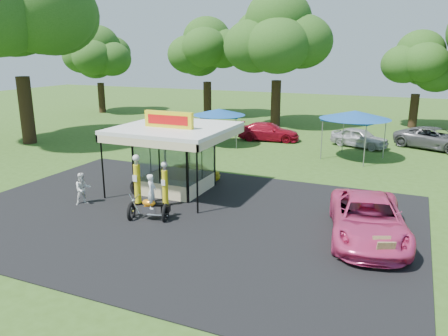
{
  "coord_description": "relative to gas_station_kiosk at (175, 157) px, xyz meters",
  "views": [
    {
      "loc": [
        8.9,
        -13.76,
        7.03
      ],
      "look_at": [
        1.15,
        4.0,
        1.8
      ],
      "focal_mm": 35.0,
      "sensor_mm": 36.0,
      "label": 1
    }
  ],
  "objects": [
    {
      "name": "ground",
      "position": [
        2.0,
        -4.99,
        -1.78
      ],
      "size": [
        120.0,
        120.0,
        0.0
      ],
      "primitive_type": "plane",
      "color": "#325019",
      "rests_on": "ground"
    },
    {
      "name": "asphalt_apron",
      "position": [
        2.0,
        -2.99,
        -1.76
      ],
      "size": [
        20.0,
        14.0,
        0.04
      ],
      "primitive_type": "cube",
      "color": "black",
      "rests_on": "ground"
    },
    {
      "name": "gas_station_kiosk",
      "position": [
        0.0,
        0.0,
        0.0
      ],
      "size": [
        5.4,
        5.4,
        4.18
      ],
      "color": "white",
      "rests_on": "ground"
    },
    {
      "name": "gas_pump_left",
      "position": [
        -0.57,
        -2.57,
        -0.62
      ],
      "size": [
        0.45,
        0.45,
        2.42
      ],
      "color": "black",
      "rests_on": "ground"
    },
    {
      "name": "gas_pump_right",
      "position": [
        0.73,
        -2.25,
        -0.75
      ],
      "size": [
        0.4,
        0.4,
        2.16
      ],
      "color": "black",
      "rests_on": "ground"
    },
    {
      "name": "motorcycle",
      "position": [
        1.06,
        -3.99,
        -0.96
      ],
      "size": [
        1.87,
        1.28,
        2.12
      ],
      "rotation": [
        0.0,
        0.0,
        0.29
      ],
      "color": "black",
      "rests_on": "ground"
    },
    {
      "name": "spare_tires",
      "position": [
        -1.46,
        -1.32,
        -1.41
      ],
      "size": [
        0.95,
        0.86,
        0.77
      ],
      "rotation": [
        0.0,
        0.0,
        0.54
      ],
      "color": "black",
      "rests_on": "ground"
    },
    {
      "name": "a_frame_sign",
      "position": [
        10.45,
        -4.62,
        -1.24
      ],
      "size": [
        0.66,
        0.75,
        1.08
      ],
      "rotation": [
        0.0,
        0.0,
        0.4
      ],
      "color": "#593819",
      "rests_on": "ground"
    },
    {
      "name": "kiosk_car",
      "position": [
        -0.0,
        2.21,
        -1.3
      ],
      "size": [
        2.82,
        1.13,
        0.96
      ],
      "primitive_type": "imported",
      "rotation": [
        0.0,
        0.0,
        1.57
      ],
      "color": "yellow",
      "rests_on": "ground"
    },
    {
      "name": "pink_sedan",
      "position": [
        9.71,
        -2.3,
        -0.97
      ],
      "size": [
        3.79,
        6.26,
        1.63
      ],
      "primitive_type": "imported",
      "rotation": [
        0.0,
        0.0,
        0.2
      ],
      "color": "#DC3B7A",
      "rests_on": "ground"
    },
    {
      "name": "spectator_west",
      "position": [
        -2.96,
        -3.56,
        -1.02
      ],
      "size": [
        0.91,
        0.95,
        1.54
      ],
      "primitive_type": "imported",
      "rotation": [
        0.0,
        0.0,
        0.94
      ],
      "color": "white",
      "rests_on": "ground"
    },
    {
      "name": "bg_car_a",
      "position": [
        -8.0,
        14.0,
        -0.96
      ],
      "size": [
        5.21,
        2.66,
        1.64
      ],
      "primitive_type": "imported",
      "rotation": [
        0.0,
        0.0,
        1.77
      ],
      "color": "white",
      "rests_on": "ground"
    },
    {
      "name": "bg_car_b",
      "position": [
        0.33,
        14.44,
        -1.07
      ],
      "size": [
        5.16,
        2.7,
        1.43
      ],
      "primitive_type": "imported",
      "rotation": [
        0.0,
        0.0,
        1.72
      ],
      "color": "maroon",
      "rests_on": "ground"
    },
    {
      "name": "bg_car_c",
      "position": [
        7.34,
        14.79,
        -1.06
      ],
      "size": [
        4.55,
        3.04,
        1.44
      ],
      "primitive_type": "imported",
      "rotation": [
        0.0,
        0.0,
        1.22
      ],
      "color": "#AFAEB3",
      "rests_on": "ground"
    },
    {
      "name": "bg_car_d",
      "position": [
        12.54,
        16.29,
        -1.0
      ],
      "size": [
        6.21,
        4.62,
        1.57
      ],
      "primitive_type": "imported",
      "rotation": [
        0.0,
        0.0,
        1.16
      ],
      "color": "#545456",
      "rests_on": "ground"
    },
    {
      "name": "tent_west",
      "position": [
        -2.6,
        11.22,
        0.74
      ],
      "size": [
        3.99,
        3.99,
        2.79
      ],
      "rotation": [
        0.0,
        0.0,
        0.42
      ],
      "color": "gray",
      "rests_on": "ground"
    },
    {
      "name": "tent_east",
      "position": [
        7.38,
        10.84,
        1.14
      ],
      "size": [
        4.62,
        4.62,
        3.23
      ],
      "rotation": [
        0.0,
        0.0,
        -0.32
      ],
      "color": "gray",
      "rests_on": "ground"
    },
    {
      "name": "oak_far_a",
      "position": [
        -22.62,
        22.39,
        4.32
      ],
      "size": [
        8.09,
        8.09,
        9.59
      ],
      "color": "black",
      "rests_on": "ground"
    },
    {
      "name": "oak_far_b",
      "position": [
        -10.2,
        24.97,
        4.8
      ],
      "size": [
        8.65,
        8.65,
        10.31
      ],
      "color": "black",
      "rests_on": "ground"
    },
    {
      "name": "oak_far_c",
      "position": [
        -1.33,
        21.63,
        5.95
      ],
      "size": [
        10.34,
        10.34,
        12.18
      ],
      "color": "black",
      "rests_on": "ground"
    },
    {
      "name": "oak_far_d",
      "position": [
        10.86,
        25.86,
        3.74
      ],
      "size": [
        7.28,
        7.28,
        8.67
      ],
      "color": "black",
      "rests_on": "ground"
    },
    {
      "name": "oak_near",
      "position": [
        -16.56,
        5.98,
        7.73
      ],
      "size": [
        13.18,
        13.18,
        15.18
      ],
      "color": "black",
      "rests_on": "ground"
    }
  ]
}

